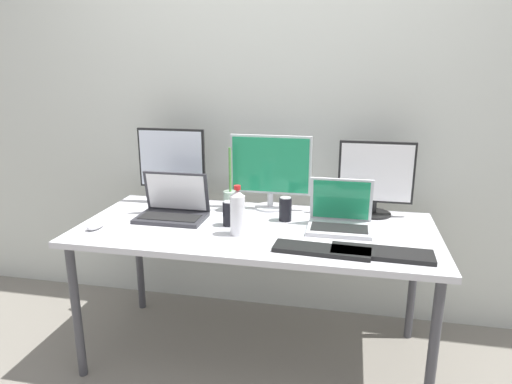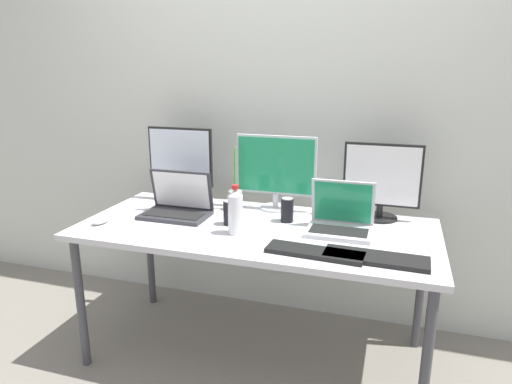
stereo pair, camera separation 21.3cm
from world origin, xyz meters
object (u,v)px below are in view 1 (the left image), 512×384
Objects in this scene: laptop_secondary at (340,217)px; mouse_by_keyboard at (95,225)px; monitor_right at (376,178)px; soda_can_by_laptop at (285,209)px; bamboo_vase at (230,199)px; keyboard_main at (382,253)px; keyboard_aux at (322,250)px; monitor_center at (270,169)px; soda_can_near_keyboard at (229,213)px; monitor_left at (172,165)px; laptop_silver at (173,208)px; water_bottle at (238,212)px; work_desk at (256,237)px.

mouse_by_keyboard is at bearing -167.74° from laptop_secondary.
soda_can_by_laptop is (-0.45, -0.19, -0.14)m from monitor_right.
laptop_secondary is 0.63m from bamboo_vase.
keyboard_main is 1.02× the size of keyboard_aux.
monitor_center reaches higher than keyboard_main.
monitor_right is 0.80m from soda_can_near_keyboard.
monitor_left is 0.59m from mouse_by_keyboard.
monitor_center is at bearing 29.51° from laptop_silver.
keyboard_main is 4.07× the size of mouse_by_keyboard.
monitor_center is at bearing 79.66° from water_bottle.
monitor_right is (0.58, 0.31, 0.26)m from work_desk.
water_bottle is 0.32m from soda_can_by_laptop.
soda_can_near_keyboard is (-0.48, 0.25, 0.05)m from keyboard_aux.
monitor_right reaches higher than mouse_by_keyboard.
laptop_secondary is at bearing -32.73° from monitor_center.
laptop_secondary is (0.87, 0.01, 0.00)m from laptop_silver.
soda_can_by_laptop is (0.19, 0.25, -0.05)m from water_bottle.
monitor_right is at bearing 22.84° from soda_can_by_laptop.
soda_can_by_laptop is at bearing 167.35° from laptop_secondary.
laptop_secondary is at bearing 21.06° from water_bottle.
monitor_left is 0.97× the size of monitor_center.
monitor_center is 0.57m from laptop_silver.
soda_can_by_laptop is 0.36× the size of bamboo_vase.
monitor_left reaches higher than monitor_right.
soda_can_by_laptop is at bearing 32.64° from mouse_by_keyboard.
mouse_by_keyboard is at bearing -179.43° from keyboard_aux.
keyboard_aux is 1.18× the size of bamboo_vase.
keyboard_aux is at bearing -42.55° from bamboo_vase.
monitor_center is 0.57m from monitor_right.
laptop_silver is 0.59m from soda_can_by_laptop.
water_bottle reaches higher than work_desk.
laptop_secondary is at bearing 7.06° from soda_can_near_keyboard.
monitor_center reaches higher than keyboard_aux.
keyboard_aux is at bearing -112.56° from monitor_right.
work_desk is 3.95× the size of monitor_center.
bamboo_vase reaches higher than laptop_secondary.
water_bottle is 0.39m from bamboo_vase.
keyboard_aux is (0.33, -0.57, -0.22)m from monitor_center.
bamboo_vase is (-0.78, -0.08, -0.14)m from monitor_right.
monitor_left reaches higher than monitor_center.
water_bottle is at bearing -100.34° from monitor_center.
bamboo_vase reaches higher than keyboard_aux.
keyboard_main is at bearing -22.32° from work_desk.
monitor_center is 1.27× the size of laptop_silver.
keyboard_main is at bearing -58.39° from laptop_secondary.
monitor_center is (0.58, 0.00, -0.00)m from monitor_left.
monitor_center is 0.46m from water_bottle.
mouse_by_keyboard is (-1.35, -0.51, -0.19)m from monitor_right.
monitor_left is 0.74m from soda_can_by_laptop.
monitor_center is at bearing 46.09° from mouse_by_keyboard.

